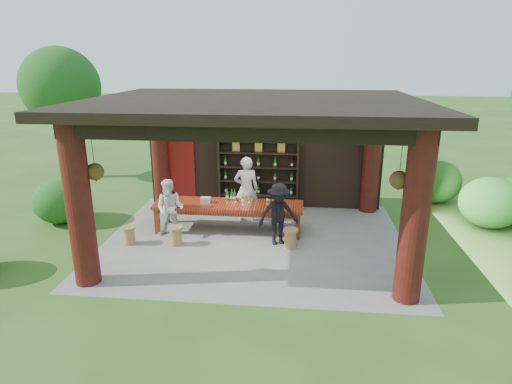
# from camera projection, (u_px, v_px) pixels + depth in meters

# --- Properties ---
(ground) EXTENTS (90.00, 90.00, 0.00)m
(ground) POSITION_uv_depth(u_px,v_px,m) (254.00, 240.00, 10.72)
(ground) COLOR #2D5119
(ground) RESTS_ON ground
(pavilion) EXTENTS (7.50, 6.00, 3.60)m
(pavilion) POSITION_uv_depth(u_px,v_px,m) (256.00, 154.00, 10.49)
(pavilion) COLOR slate
(pavilion) RESTS_ON ground
(wine_shelf) EXTENTS (2.39, 0.36, 2.10)m
(wine_shelf) POSITION_uv_depth(u_px,v_px,m) (258.00, 174.00, 12.74)
(wine_shelf) COLOR black
(wine_shelf) RESTS_ON ground
(tasting_table) EXTENTS (3.87, 1.01, 0.75)m
(tasting_table) POSITION_uv_depth(u_px,v_px,m) (229.00, 208.00, 11.17)
(tasting_table) COLOR #5D150D
(tasting_table) RESTS_ON ground
(stool_near_left) EXTENTS (0.36, 0.36, 0.47)m
(stool_near_left) POSITION_uv_depth(u_px,v_px,m) (176.00, 235.00, 10.40)
(stool_near_left) COLOR olive
(stool_near_left) RESTS_ON ground
(stool_near_right) EXTENTS (0.36, 0.36, 0.48)m
(stool_near_right) POSITION_uv_depth(u_px,v_px,m) (290.00, 238.00, 10.25)
(stool_near_right) COLOR olive
(stool_near_right) RESTS_ON ground
(stool_far_left) EXTENTS (0.34, 0.34, 0.45)m
(stool_far_left) POSITION_uv_depth(u_px,v_px,m) (129.00, 235.00, 10.45)
(stool_far_left) COLOR olive
(stool_far_left) RESTS_ON ground
(host) EXTENTS (0.72, 0.53, 1.83)m
(host) POSITION_uv_depth(u_px,v_px,m) (246.00, 189.00, 11.80)
(host) COLOR silver
(host) RESTS_ON ground
(guest_woman) EXTENTS (0.77, 0.62, 1.50)m
(guest_woman) POSITION_uv_depth(u_px,v_px,m) (170.00, 208.00, 10.78)
(guest_woman) COLOR silver
(guest_woman) RESTS_ON ground
(guest_man) EXTENTS (1.12, 0.85, 1.54)m
(guest_man) POSITION_uv_depth(u_px,v_px,m) (278.00, 214.00, 10.32)
(guest_man) COLOR black
(guest_man) RESTS_ON ground
(table_bottles) EXTENTS (0.29, 0.13, 0.31)m
(table_bottles) POSITION_uv_depth(u_px,v_px,m) (231.00, 194.00, 11.36)
(table_bottles) COLOR #194C1E
(table_bottles) RESTS_ON tasting_table
(table_glasses) EXTENTS (0.96, 0.28, 0.15)m
(table_glasses) POSITION_uv_depth(u_px,v_px,m) (253.00, 201.00, 11.10)
(table_glasses) COLOR silver
(table_glasses) RESTS_ON tasting_table
(napkin_basket) EXTENTS (0.26, 0.18, 0.14)m
(napkin_basket) POSITION_uv_depth(u_px,v_px,m) (206.00, 200.00, 11.19)
(napkin_basket) COLOR #BF6672
(napkin_basket) RESTS_ON tasting_table
(shrubs) EXTENTS (14.51, 7.51, 1.36)m
(shrubs) POSITION_uv_depth(u_px,v_px,m) (380.00, 209.00, 11.35)
(shrubs) COLOR #194C14
(shrubs) RESTS_ON ground
(trees) EXTENTS (20.42, 11.99, 4.80)m
(trees) POSITION_uv_depth(u_px,v_px,m) (403.00, 100.00, 10.70)
(trees) COLOR #3F2819
(trees) RESTS_ON ground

